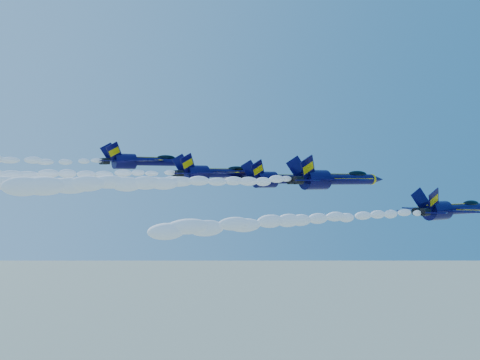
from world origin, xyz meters
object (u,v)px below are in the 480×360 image
jet_fifth (143,161)px  jet_third (282,179)px  jet_second (334,179)px  jet_lead (452,209)px  jet_fourth (214,173)px

jet_fifth → jet_third: bearing=-31.7°
jet_second → jet_fifth: 30.43m
jet_lead → jet_third: 25.95m
jet_third → jet_fifth: bearing=148.3°
jet_lead → jet_fourth: size_ratio=1.07×
jet_third → jet_fourth: (-10.81, 3.10, 0.96)m
jet_second → jet_fifth: (-23.93, 18.58, 2.86)m
jet_second → jet_fifth: jet_fifth is taller
jet_third → jet_fourth: size_ratio=1.05×
jet_second → jet_third: jet_second is taller
jet_second → jet_fourth: size_ratio=1.23×
jet_fourth → jet_fifth: (-8.16, 8.62, 1.91)m
jet_lead → jet_fifth: (-32.81, 33.25, 7.14)m
jet_second → jet_third: 8.46m
jet_second → jet_fifth: size_ratio=1.24×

